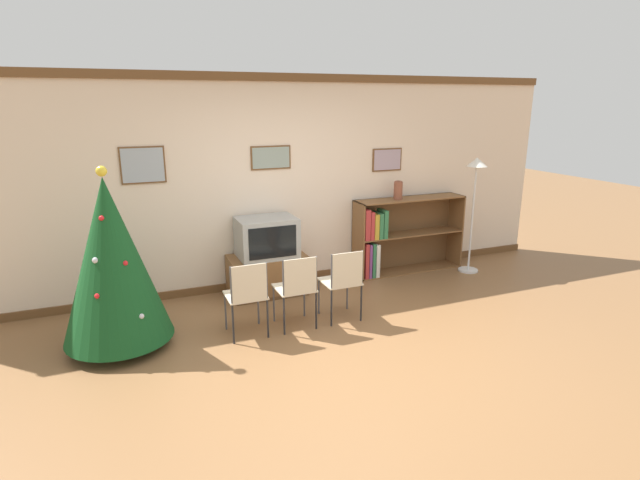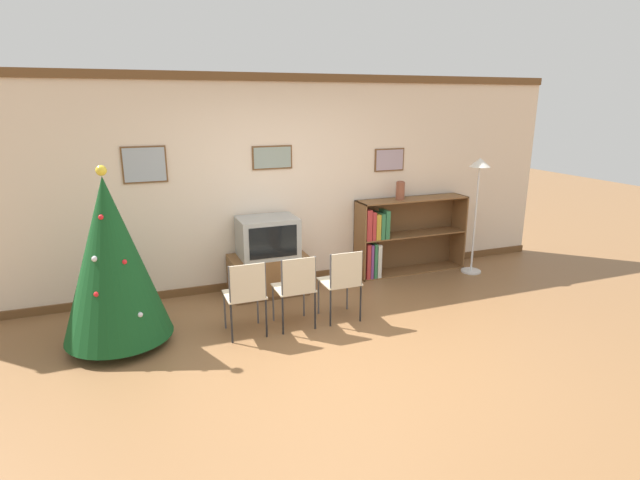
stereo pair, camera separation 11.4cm
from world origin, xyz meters
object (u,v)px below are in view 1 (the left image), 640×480
christmas_tree (112,261)px  television (267,237)px  tv_console (268,275)px  folding_chair_center (297,287)px  folding_chair_right (343,280)px  vase (398,190)px  bookshelf (392,237)px  folding_chair_left (247,294)px  standing_lamp (475,185)px

christmas_tree → television: bearing=24.4°
christmas_tree → tv_console: 2.05m
folding_chair_center → folding_chair_right: same height
christmas_tree → vase: christmas_tree is taller
folding_chair_right → christmas_tree: bearing=172.7°
television → bookshelf: size_ratio=0.44×
folding_chair_left → standing_lamp: bearing=13.6°
christmas_tree → vase: 3.81m
christmas_tree → television: christmas_tree is taller
folding_chair_center → standing_lamp: standing_lamp is taller
christmas_tree → television: 1.95m
folding_chair_center → vase: vase is taller
standing_lamp → vase: bearing=160.1°
bookshelf → vase: bearing=-10.5°
christmas_tree → folding_chair_left: bearing=-13.4°
standing_lamp → folding_chair_right: bearing=-160.7°
bookshelf → vase: 0.66m
television → folding_chair_right: size_ratio=0.88×
television → folding_chair_left: (-0.54, -1.10, -0.27)m
bookshelf → standing_lamp: size_ratio=1.00×
christmas_tree → vase: size_ratio=7.10×
folding_chair_left → standing_lamp: standing_lamp is taller
christmas_tree → tv_console: bearing=24.4°
tv_console → folding_chair_left: folding_chair_left is taller
folding_chair_left → bookshelf: 2.68m
standing_lamp → tv_console: bearing=174.8°
bookshelf → christmas_tree: bearing=-165.8°
television → vase: 1.97m
folding_chair_left → standing_lamp: 3.65m
tv_console → folding_chair_right: folding_chair_right is taller
vase → standing_lamp: bearing=-19.9°
folding_chair_center → vase: (1.92, 1.20, 0.72)m
folding_chair_right → standing_lamp: bearing=19.3°
tv_console → folding_chair_left: size_ratio=1.18×
folding_chair_left → folding_chair_right: 1.08m
tv_console → folding_chair_left: 1.24m
christmas_tree → folding_chair_right: (2.31, -0.29, -0.42)m
folding_chair_left → tv_console: bearing=63.9°
tv_console → bookshelf: bearing=3.4°
television → folding_chair_right: bearing=-63.9°
christmas_tree → standing_lamp: christmas_tree is taller
television → folding_chair_center: 1.13m
folding_chair_left → folding_chair_center: size_ratio=1.00×
folding_chair_right → bookshelf: bearing=42.6°
folding_chair_center → folding_chair_right: bearing=0.0°
tv_console → folding_chair_center: bearing=-90.0°
christmas_tree → standing_lamp: size_ratio=1.11×
folding_chair_center → folding_chair_right: 0.54m
television → standing_lamp: bearing=-5.1°
bookshelf → standing_lamp: (1.07, -0.38, 0.72)m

